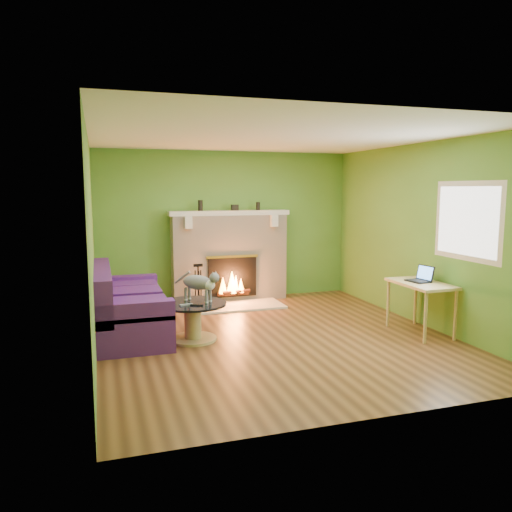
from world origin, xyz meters
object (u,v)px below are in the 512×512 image
Objects in this scene: coffee_table at (193,319)px; cat at (198,286)px; sofa at (126,308)px; desk at (421,289)px.

coffee_table is 1.32× the size of cat.
sofa is 3.99m from desk.
sofa reaches higher than coffee_table.
cat is (0.89, -0.51, 0.35)m from sofa.
sofa is 3.08× the size of cat.
cat is at bearing 32.01° from coffee_table.
cat is (-2.92, 0.67, 0.09)m from desk.
coffee_table is at bearing 168.38° from desk.
cat reaches higher than coffee_table.
sofa is at bearing 106.08° from cat.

